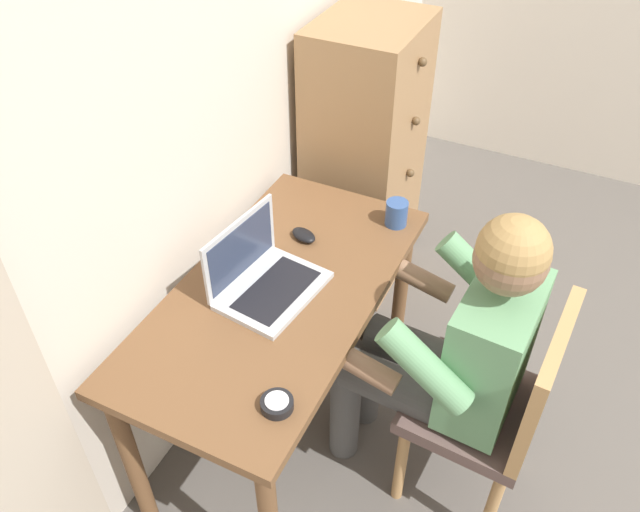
% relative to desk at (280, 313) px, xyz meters
% --- Properties ---
extents(wall_back, '(4.80, 0.05, 2.50)m').
position_rel_desk_xyz_m(wall_back, '(0.25, 0.38, 0.62)').
color(wall_back, beige).
rests_on(wall_back, ground_plane).
extents(desk, '(1.21, 0.62, 0.75)m').
position_rel_desk_xyz_m(desk, '(0.00, 0.00, 0.00)').
color(desk, brown).
rests_on(desk, ground_plane).
extents(dresser, '(0.52, 0.44, 1.27)m').
position_rel_desk_xyz_m(dresser, '(1.00, 0.11, -0.00)').
color(dresser, '#9E754C').
rests_on(dresser, ground_plane).
extents(chair, '(0.45, 0.43, 0.88)m').
position_rel_desk_xyz_m(chair, '(0.07, -0.74, -0.14)').
color(chair, brown).
rests_on(chair, ground_plane).
extents(person_seated, '(0.55, 0.60, 1.20)m').
position_rel_desk_xyz_m(person_seated, '(0.08, -0.56, 0.04)').
color(person_seated, '#4C4C4C').
rests_on(person_seated, ground_plane).
extents(laptop, '(0.37, 0.29, 0.24)m').
position_rel_desk_xyz_m(laptop, '(-0.02, 0.05, 0.16)').
color(laptop, '#B7BABF').
rests_on(laptop, desk).
extents(computer_mouse, '(0.09, 0.11, 0.03)m').
position_rel_desk_xyz_m(computer_mouse, '(0.26, 0.04, 0.13)').
color(computer_mouse, black).
rests_on(computer_mouse, desk).
extents(desk_clock, '(0.09, 0.09, 0.03)m').
position_rel_desk_xyz_m(desk_clock, '(-0.41, -0.22, 0.13)').
color(desk_clock, black).
rests_on(desk_clock, desk).
extents(coffee_mug, '(0.12, 0.08, 0.09)m').
position_rel_desk_xyz_m(coffee_mug, '(0.49, -0.22, 0.16)').
color(coffee_mug, '#33518C').
rests_on(coffee_mug, desk).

